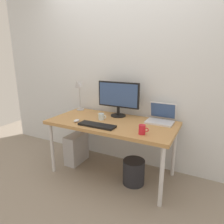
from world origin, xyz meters
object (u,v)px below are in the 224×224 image
Objects in this scene: monitor at (118,97)px; coffee_mug at (142,130)px; glass_cup at (101,117)px; computer_tower at (76,148)px; wastebasket at (134,172)px; desk at (112,126)px; mouse at (77,121)px; desk_lamp at (78,88)px; keyboard at (97,125)px; laptop at (161,117)px.

coffee_mug is at bearing -43.49° from monitor.
computer_tower is at bearing 175.49° from glass_cup.
monitor reaches higher than wastebasket.
desk is at bearing -82.22° from monitor.
desk is 17.17× the size of mouse.
desk_lamp is at bearing 123.14° from mouse.
mouse is 0.84m from coffee_mug.
monitor is 1.36× the size of computer_tower.
keyboard is 0.30m from mouse.
coffee_mug reaches higher than computer_tower.
keyboard is at bearing -179.45° from coffee_mug.
desk is 0.60m from laptop.
glass_cup is at bearing -115.43° from monitor.
mouse is (-0.37, -0.22, 0.07)m from desk.
coffee_mug is at bearing -13.85° from computer_tower.
wastebasket is at bearing -6.46° from computer_tower.
desk is at bearing -2.97° from computer_tower.
mouse reaches higher than computer_tower.
desk_lamp reaches higher than coffee_mug.
coffee_mug is 0.66m from glass_cup.
computer_tower is at bearing -159.23° from monitor.
wastebasket is (1.00, -0.32, -0.89)m from desk_lamp.
computer_tower is (0.08, -0.21, -0.83)m from desk_lamp.
computer_tower is (-0.52, 0.27, -0.52)m from keyboard.
glass_cup reaches higher than desk.
wastebasket is (0.33, -0.07, -0.51)m from desk.
keyboard reaches higher than desk.
desk_lamp is 5.15× the size of mouse.
laptop reaches higher than coffee_mug.
wastebasket is at bearing 21.86° from keyboard.
wastebasket is at bearing -12.60° from desk.
computer_tower is at bearing 173.54° from wastebasket.
glass_cup is at bearing 159.86° from coffee_mug.
desk is at bearing 72.93° from keyboard.
desk is 14.66× the size of coffee_mug.
glass_cup is at bearing 171.76° from wastebasket.
wastebasket is at bearing -121.11° from laptop.
mouse is 0.84× the size of glass_cup.
monitor reaches higher than mouse.
desk_lamp reaches higher than keyboard.
laptop is 0.78m from keyboard.
keyboard is at bearing -94.67° from monitor.
mouse is 0.62m from computer_tower.
keyboard reaches higher than computer_tower.
monitor is 1.30× the size of keyboard.
desk_lamp reaches higher than monitor.
coffee_mug is 0.25× the size of computer_tower.
monitor is 5.43× the size of coffee_mug.
keyboard is 0.72m from wastebasket.
coffee_mug reaches higher than keyboard.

